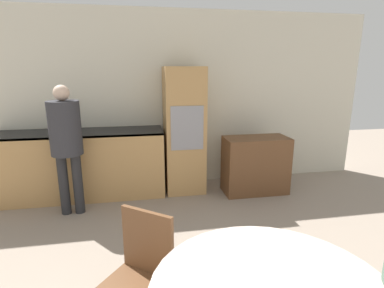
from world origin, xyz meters
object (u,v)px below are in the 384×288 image
Objects in this scene: oven_unit at (184,130)px; person_standing at (66,137)px; chair_far_left at (139,274)px; sideboard at (255,165)px.

person_standing is at bearing -160.45° from oven_unit.
chair_far_left is at bearing -67.79° from person_standing.
oven_unit is 1.97× the size of sideboard.
chair_far_left is at bearing -104.99° from oven_unit.
sideboard is 0.58× the size of person_standing.
chair_far_left is (-1.68, -2.24, 0.10)m from sideboard.
oven_unit is 1.13× the size of person_standing.
oven_unit is 2.00× the size of chair_far_left.
sideboard is at bearing 5.37° from person_standing.
oven_unit reaches higher than chair_far_left.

